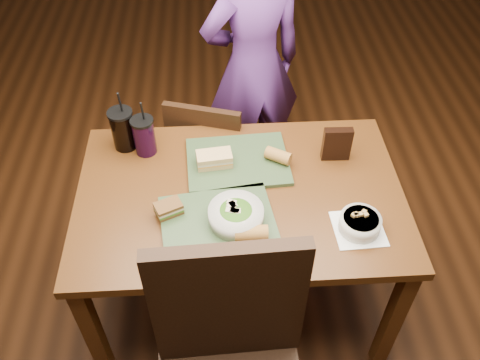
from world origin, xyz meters
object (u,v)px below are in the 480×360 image
object	(u,v)px
chair_far	(205,156)
sandwich_far	(214,159)
baguette_far	(278,156)
cup_cola	(123,129)
dining_table	(240,207)
salad_bowl	(236,214)
tray_near	(218,222)
soup_bowl	(360,223)
cup_berry	(144,136)
baguette_near	(251,233)
sandwich_near	(169,208)
tray_far	(238,162)
chip_bag	(337,144)
diner	(253,66)

from	to	relation	value
chair_far	sandwich_far	distance (m)	0.51
baguette_far	cup_cola	distance (m)	0.67
dining_table	salad_bowl	xyz separation A→B (m)	(-0.02, -0.16, 0.14)
chair_far	tray_near	world-z (taller)	chair_far
soup_bowl	cup_berry	distance (m)	0.95
salad_bowl	baguette_near	world-z (taller)	salad_bowl
dining_table	sandwich_near	world-z (taller)	sandwich_near
salad_bowl	sandwich_near	size ratio (longest dim) A/B	1.76
tray_far	baguette_near	xyz separation A→B (m)	(0.03, -0.41, 0.04)
tray_near	salad_bowl	xyz separation A→B (m)	(0.07, -0.01, 0.04)
sandwich_far	baguette_near	size ratio (longest dim) A/B	1.29
cup_cola	chip_bag	distance (m)	0.90
baguette_far	chip_bag	distance (m)	0.25
diner	tray_near	xyz separation A→B (m)	(-0.21, -1.04, 0.01)
dining_table	baguette_near	xyz separation A→B (m)	(0.03, -0.25, 0.14)
sandwich_near	salad_bowl	bearing A→B (deg)	-12.21
chair_far	sandwich_near	distance (m)	0.73
diner	tray_far	size ratio (longest dim) A/B	3.59
sandwich_near	cup_cola	size ratio (longest dim) A/B	0.41
salad_bowl	soup_bowl	world-z (taller)	salad_bowl
baguette_near	cup_berry	size ratio (longest dim) A/B	0.45
salad_bowl	baguette_near	xyz separation A→B (m)	(0.05, -0.09, -0.01)
chair_far	cup_cola	xyz separation A→B (m)	(-0.33, -0.22, 0.38)
diner	salad_bowl	xyz separation A→B (m)	(-0.14, -1.05, 0.05)
cup_berry	tray_far	bearing A→B (deg)	-14.24
dining_table	tray_near	world-z (taller)	tray_near
baguette_near	dining_table	bearing A→B (deg)	96.13
cup_cola	chip_bag	xyz separation A→B (m)	(0.89, -0.13, -0.02)
baguette_near	cup_berry	distance (m)	0.66
sandwich_far	cup_berry	distance (m)	0.32
dining_table	cup_cola	world-z (taller)	cup_cola
salad_bowl	cup_berry	world-z (taller)	cup_berry
cup_berry	chip_bag	bearing A→B (deg)	-6.35
baguette_far	cup_berry	distance (m)	0.57
dining_table	chair_far	size ratio (longest dim) A/B	1.56
chair_far	tray_far	bearing A→B (deg)	-67.66
baguette_near	tray_near	bearing A→B (deg)	142.05
tray_far	baguette_near	distance (m)	0.42
salad_bowl	baguette_far	world-z (taller)	salad_bowl
tray_near	sandwich_far	world-z (taller)	sandwich_far
soup_bowl	sandwich_far	bearing A→B (deg)	145.39
cup_berry	dining_table	bearing A→B (deg)	-34.60
sandwich_far	dining_table	bearing A→B (deg)	-57.07
dining_table	baguette_near	distance (m)	0.28
tray_far	cup_cola	bearing A→B (deg)	163.90
tray_near	salad_bowl	distance (m)	0.08
dining_table	tray_far	distance (m)	0.20
tray_near	tray_far	world-z (taller)	same
baguette_far	dining_table	bearing A→B (deg)	-137.12
dining_table	diner	distance (m)	0.90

